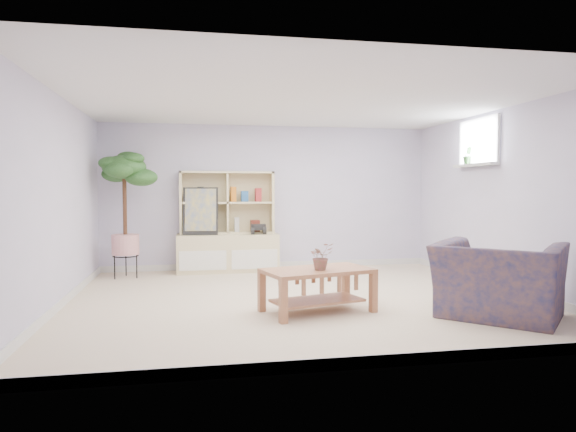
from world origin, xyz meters
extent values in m
cube|color=beige|center=(0.00, 0.00, 0.00)|extent=(5.50, 5.00, 0.01)
cube|color=white|center=(0.00, 0.00, 2.40)|extent=(5.50, 5.00, 0.01)
cube|color=silver|center=(0.00, 2.50, 1.20)|extent=(5.50, 0.01, 2.40)
cube|color=silver|center=(0.00, -2.50, 1.20)|extent=(5.50, 0.01, 2.40)
cube|color=silver|center=(-2.75, 0.00, 1.20)|extent=(0.01, 5.00, 2.40)
cube|color=silver|center=(2.75, 0.00, 1.20)|extent=(0.01, 5.00, 2.40)
cube|color=silver|center=(2.67, 0.60, 1.68)|extent=(0.14, 1.00, 0.04)
imported|color=#347933|center=(0.07, -0.77, 0.62)|extent=(0.32, 0.30, 0.29)
imported|color=navy|center=(1.84, -1.30, 0.45)|extent=(1.59, 1.59, 0.89)
imported|color=#1C481C|center=(2.67, 0.79, 1.83)|extent=(0.17, 0.16, 0.26)
camera|label=1|loc=(-1.28, -6.08, 1.34)|focal=32.00mm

